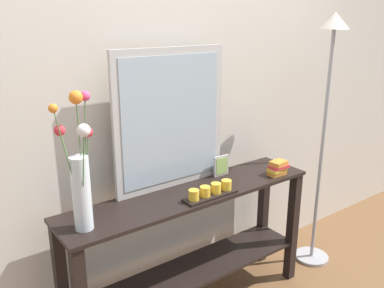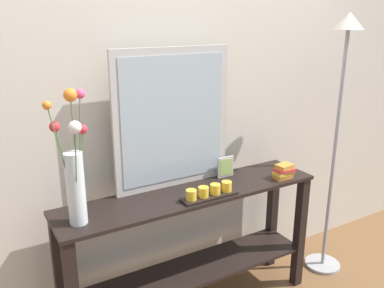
% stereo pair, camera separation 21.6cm
% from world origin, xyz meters
% --- Properties ---
extents(wall_back, '(6.40, 0.08, 2.70)m').
position_xyz_m(wall_back, '(0.00, 0.29, 1.35)').
color(wall_back, beige).
rests_on(wall_back, ground).
extents(console_table, '(1.51, 0.34, 0.77)m').
position_xyz_m(console_table, '(0.00, 0.00, 0.48)').
color(console_table, black).
rests_on(console_table, ground).
extents(mirror_leaning, '(0.69, 0.03, 0.77)m').
position_xyz_m(mirror_leaning, '(-0.04, 0.14, 1.15)').
color(mirror_leaning, '#B7B2AD').
rests_on(mirror_leaning, console_table).
extents(tall_vase_left, '(0.19, 0.18, 0.63)m').
position_xyz_m(tall_vase_left, '(-0.63, -0.04, 1.02)').
color(tall_vase_left, silver).
rests_on(tall_vase_left, console_table).
extents(candle_tray, '(0.32, 0.09, 0.07)m').
position_xyz_m(candle_tray, '(0.04, -0.11, 0.79)').
color(candle_tray, black).
rests_on(candle_tray, console_table).
extents(picture_frame_small, '(0.11, 0.01, 0.12)m').
position_xyz_m(picture_frame_small, '(0.29, 0.09, 0.83)').
color(picture_frame_small, '#B7B2AD').
rests_on(picture_frame_small, console_table).
extents(book_stack, '(0.13, 0.08, 0.09)m').
position_xyz_m(book_stack, '(0.57, -0.10, 0.81)').
color(book_stack, orange).
rests_on(book_stack, console_table).
extents(floor_lamp, '(0.24, 0.24, 1.71)m').
position_xyz_m(floor_lamp, '(1.02, -0.08, 1.16)').
color(floor_lamp, '#9E9EA3').
rests_on(floor_lamp, ground).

